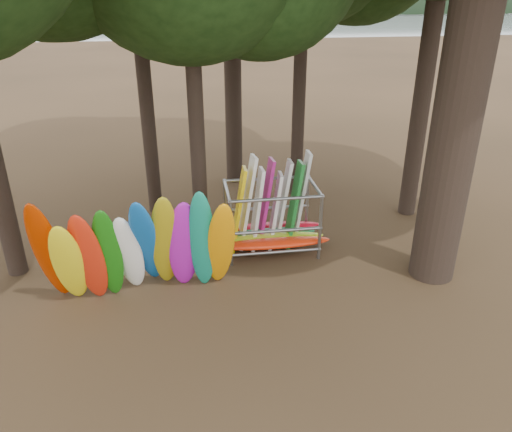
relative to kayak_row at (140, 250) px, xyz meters
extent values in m
plane|color=#47331E|center=(2.66, -0.22, -1.33)|extent=(120.00, 120.00, 0.00)
plane|color=gray|center=(2.66, 59.78, -1.33)|extent=(160.00, 160.00, 0.00)
cube|color=black|center=(2.66, 109.78, 0.67)|extent=(160.00, 4.00, 4.00)
cylinder|color=black|center=(0.11, 5.18, 3.87)|extent=(0.44, 0.44, 10.41)
cylinder|color=black|center=(5.09, 5.95, 3.99)|extent=(0.43, 0.43, 10.65)
cylinder|color=black|center=(1.52, 2.24, 3.51)|extent=(0.41, 0.41, 9.68)
cylinder|color=black|center=(8.39, 3.78, 4.79)|extent=(0.54, 0.54, 12.25)
ellipsoid|color=#B02900|center=(-2.01, -0.03, 0.11)|extent=(0.78, 1.30, 2.97)
ellipsoid|color=yellow|center=(-1.58, -0.20, -0.13)|extent=(0.77, 1.34, 2.53)
ellipsoid|color=red|center=(-1.15, -0.14, -0.06)|extent=(0.85, 1.12, 2.64)
ellipsoid|color=#17650F|center=(-0.72, -0.06, -0.04)|extent=(0.66, 0.98, 2.65)
ellipsoid|color=white|center=(-0.28, 0.11, -0.15)|extent=(0.78, 1.28, 2.47)
ellipsoid|color=#105CB7|center=(0.15, 0.12, 0.08)|extent=(0.78, 1.93, 2.99)
ellipsoid|color=#A49012|center=(0.58, 0.11, 0.08)|extent=(0.80, 1.52, 2.96)
ellipsoid|color=#A815AB|center=(1.01, 0.10, -0.03)|extent=(0.89, 1.19, 2.70)
ellipsoid|color=#118569|center=(1.45, -0.02, 0.12)|extent=(0.68, 1.17, 2.98)
ellipsoid|color=orange|center=(1.88, -0.02, -0.02)|extent=(0.83, 1.45, 2.75)
ellipsoid|color=red|center=(3.46, 1.51, -0.91)|extent=(3.23, 0.55, 0.24)
ellipsoid|color=#BFD21C|center=(3.46, 1.80, -0.91)|extent=(3.01, 0.55, 0.24)
ellipsoid|color=#197039|center=(3.46, 2.13, -0.91)|extent=(2.68, 0.55, 0.24)
ellipsoid|color=red|center=(3.46, 2.49, -0.91)|extent=(3.16, 0.55, 0.24)
cube|color=yellow|center=(2.55, 2.10, -0.12)|extent=(0.52, 0.76, 2.45)
cube|color=white|center=(2.81, 2.27, 0.02)|extent=(0.62, 0.83, 2.72)
cube|color=white|center=(3.07, 2.09, -0.14)|extent=(0.43, 0.77, 2.41)
cube|color=#A71B74|center=(3.33, 2.25, -0.04)|extent=(0.53, 0.78, 2.61)
cube|color=silver|center=(3.59, 2.11, -0.23)|extent=(0.47, 0.73, 2.24)
cube|color=silver|center=(3.85, 2.29, -0.08)|extent=(0.55, 0.75, 2.53)
cube|color=#1A7629|center=(4.11, 2.04, -0.06)|extent=(0.49, 0.77, 2.56)
cube|color=silver|center=(4.37, 2.28, 0.04)|extent=(0.56, 0.76, 2.75)
camera|label=1|loc=(1.16, -10.46, 5.66)|focal=35.00mm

